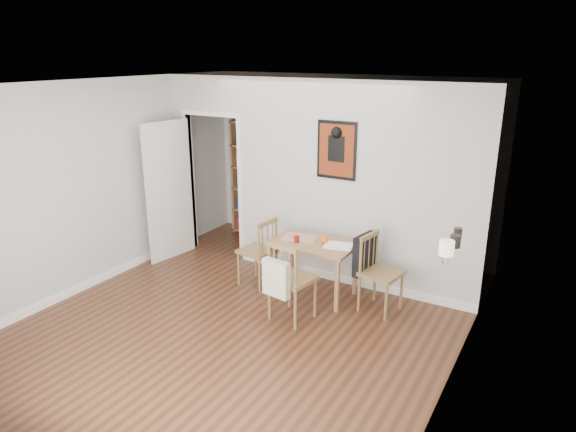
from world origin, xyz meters
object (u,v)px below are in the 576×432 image
Objects in this scene: red_glass at (297,239)px; ceramic_jar_a at (455,241)px; fireplace at (453,302)px; notebook at (338,246)px; bookshelf at (256,179)px; mantel_lamp at (446,249)px; dining_table at (313,249)px; chair_front at (291,280)px; chair_right at (380,272)px; ceramic_jar_b at (458,233)px; orange_fruit at (324,240)px; chair_left at (257,251)px.

ceramic_jar_a reaches higher than red_glass.
fireplace is 1.62m from notebook.
bookshelf reaches higher than notebook.
dining_table is at bearing 151.31° from mantel_lamp.
red_glass is at bearing 113.84° from chair_front.
mantel_lamp is (1.70, -0.31, 0.80)m from chair_front.
ceramic_jar_b is at bearing -18.98° from chair_right.
notebook is 2.78× the size of ceramic_jar_a.
fireplace is at bearing -75.43° from ceramic_jar_b.
chair_right is 0.77m from orange_fruit.
chair_left is 0.95× the size of chair_front.
fireplace reaches higher than chair_front.
ceramic_jar_a is at bearing -21.78° from notebook.
chair_left is 4.38× the size of mantel_lamp.
chair_right is (1.62, 0.10, 0.02)m from chair_left.
dining_table is at bearing -40.25° from bookshelf.
chair_right is 0.97× the size of chair_front.
notebook is (0.50, 0.12, -0.03)m from red_glass.
fireplace is 0.61m from ceramic_jar_a.
ceramic_jar_b is at bearing 104.57° from fireplace.
chair_right is at bearing 147.32° from fireplace.
chair_right reaches higher than red_glass.
dining_table is 2.13m from mantel_lamp.
orange_fruit is 1.70m from ceramic_jar_b.
chair_front is at bearing -66.16° from red_glass.
ceramic_jar_a reaches higher than notebook.
dining_table is at bearing 161.99° from fireplace.
orange_fruit is at bearing 23.00° from red_glass.
dining_table is 8.47× the size of ceramic_jar_a.
dining_table is 1.07× the size of chair_front.
fireplace is 1.80m from orange_fruit.
chair_front is 2.85× the size of notebook.
fireplace is 10.40× the size of ceramic_jar_a.
fireplace reaches higher than red_glass.
ceramic_jar_a is (1.44, -0.58, 0.52)m from notebook.
notebook is 1.64m from ceramic_jar_a.
chair_right is 0.74× the size of fireplace.
chair_left is 0.65m from red_glass.
red_glass is 0.26× the size of notebook.
fireplace is 0.77m from mantel_lamp.
chair_right is at bearing 132.78° from mantel_lamp.
orange_fruit is at bearing 160.29° from ceramic_jar_a.
mantel_lamp is (0.92, -1.00, 0.81)m from chair_right.
bookshelf reaches higher than chair_front.
ceramic_jar_a reaches higher than chair_right.
chair_right is at bearing 161.02° from ceramic_jar_b.
chair_front is 0.76× the size of fireplace.
ceramic_jar_a is at bearing -10.40° from chair_left.
red_glass is 2.05m from ceramic_jar_a.
chair_left is 8.90× the size of ceramic_jar_b.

